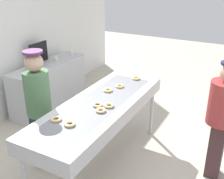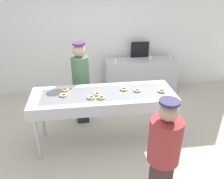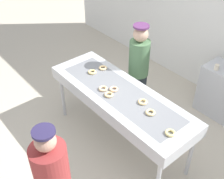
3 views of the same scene
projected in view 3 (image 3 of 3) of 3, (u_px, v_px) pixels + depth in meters
name	position (u px, v px, depth m)	size (l,w,h in m)	color
ground_plane	(119.00, 141.00, 4.63)	(16.00, 16.00, 0.00)	beige
back_wall	(220.00, 17.00, 4.90)	(8.00, 0.12, 2.97)	white
fryer_conveyor	(120.00, 98.00, 4.09)	(2.39, 0.80, 0.99)	#B7BABF
plain_donut_0	(103.00, 89.00, 4.08)	(0.13, 0.13, 0.03)	#F6CA93
plain_donut_1	(170.00, 133.00, 3.38)	(0.13, 0.13, 0.03)	#E7D384
plain_donut_2	(109.00, 95.00, 3.97)	(0.13, 0.13, 0.03)	#F0CB89
plain_donut_3	(92.00, 72.00, 4.42)	(0.13, 0.13, 0.03)	#F4D684
plain_donut_4	(114.00, 89.00, 4.07)	(0.13, 0.13, 0.03)	#F7C696
plain_donut_5	(103.00, 68.00, 4.51)	(0.13, 0.13, 0.03)	#F7D192
plain_donut_6	(143.00, 102.00, 3.84)	(0.13, 0.13, 0.03)	#F9D68B
plain_donut_7	(150.00, 112.00, 3.67)	(0.13, 0.13, 0.03)	#F3D58F
worker_baker	(139.00, 67.00, 4.64)	(0.33, 0.33, 1.67)	#1E262C
customer_waiting	(52.00, 176.00, 2.99)	(0.38, 0.38, 1.59)	#3E2628
paper_cup_0	(217.00, 67.00, 4.63)	(0.07, 0.07, 0.09)	beige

